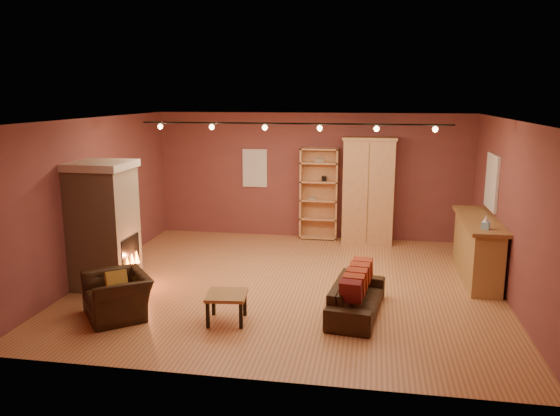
% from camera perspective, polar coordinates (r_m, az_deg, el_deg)
% --- Properties ---
extents(floor, '(7.00, 7.00, 0.00)m').
position_cam_1_polar(floor, '(9.47, 1.01, -7.92)').
color(floor, '#A26239').
rests_on(floor, ground).
extents(ceiling, '(7.00, 7.00, 0.00)m').
position_cam_1_polar(ceiling, '(8.92, 1.08, 9.27)').
color(ceiling, brown).
rests_on(ceiling, back_wall).
extents(back_wall, '(7.00, 0.02, 2.80)m').
position_cam_1_polar(back_wall, '(12.27, 3.34, 3.36)').
color(back_wall, brown).
rests_on(back_wall, floor).
extents(left_wall, '(0.02, 6.50, 2.80)m').
position_cam_1_polar(left_wall, '(10.21, -18.77, 1.04)').
color(left_wall, brown).
rests_on(left_wall, floor).
extents(right_wall, '(0.02, 6.50, 2.80)m').
position_cam_1_polar(right_wall, '(9.25, 23.01, -0.34)').
color(right_wall, brown).
rests_on(right_wall, floor).
extents(fireplace, '(1.01, 0.98, 2.12)m').
position_cam_1_polar(fireplace, '(9.55, -17.90, -1.70)').
color(fireplace, tan).
rests_on(fireplace, floor).
extents(back_window, '(0.56, 0.04, 0.86)m').
position_cam_1_polar(back_window, '(12.43, -2.64, 4.18)').
color(back_window, silver).
rests_on(back_window, back_wall).
extents(bookcase, '(0.84, 0.33, 2.04)m').
position_cam_1_polar(bookcase, '(12.20, 4.11, 1.59)').
color(bookcase, tan).
rests_on(bookcase, floor).
extents(armoire, '(1.14, 0.65, 2.31)m').
position_cam_1_polar(armoire, '(11.94, 9.20, 1.84)').
color(armoire, tan).
rests_on(armoire, floor).
extents(bar_counter, '(0.61, 2.26, 1.08)m').
position_cam_1_polar(bar_counter, '(10.20, 19.91, -3.95)').
color(bar_counter, tan).
rests_on(bar_counter, floor).
extents(tissue_box, '(0.14, 0.14, 0.21)m').
position_cam_1_polar(tissue_box, '(9.29, 20.70, -1.54)').
color(tissue_box, '#87B8D9').
rests_on(tissue_box, bar_counter).
extents(right_window, '(0.05, 0.90, 1.00)m').
position_cam_1_polar(right_window, '(10.54, 21.27, 2.57)').
color(right_window, silver).
rests_on(right_window, right_wall).
extents(loveseat, '(0.70, 1.72, 0.72)m').
position_cam_1_polar(loveseat, '(8.21, 8.03, -8.60)').
color(loveseat, black).
rests_on(loveseat, floor).
extents(armchair, '(1.10, 1.14, 0.84)m').
position_cam_1_polar(armchair, '(8.35, -16.65, -8.08)').
color(armchair, black).
rests_on(armchair, floor).
extents(coffee_table, '(0.62, 0.62, 0.42)m').
position_cam_1_polar(coffee_table, '(7.89, -5.60, -9.32)').
color(coffee_table, olive).
rests_on(coffee_table, floor).
extents(track_rail, '(5.20, 0.09, 0.13)m').
position_cam_1_polar(track_rail, '(9.12, 1.26, 8.61)').
color(track_rail, black).
rests_on(track_rail, ceiling).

